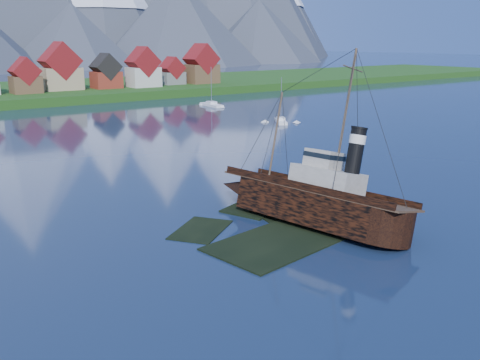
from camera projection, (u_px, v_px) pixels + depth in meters
ground at (295, 228)px, 61.10m from camera, size 1400.00×1400.00×0.00m
shoal at (294, 223)px, 63.88m from camera, size 31.71×21.24×1.14m
seawall at (4, 110)px, 163.57m from camera, size 600.00×2.50×2.00m
tugboat_wreck at (303, 199)px, 63.06m from camera, size 6.32×27.23×21.58m
sailboat_d at (281, 122)px, 138.36m from camera, size 6.65×8.68×12.11m
sailboat_e at (212, 105)px, 172.74m from camera, size 3.68×11.42×13.03m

